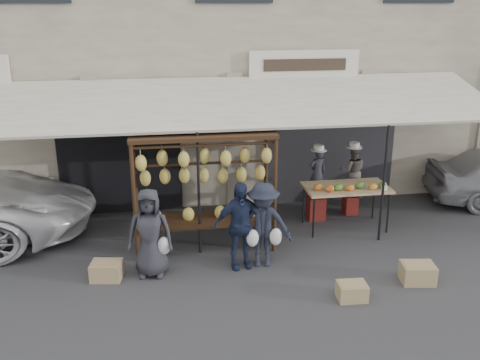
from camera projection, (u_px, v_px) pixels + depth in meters
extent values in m
plane|color=#2D2D30|center=(265.00, 278.00, 9.03)|extent=(90.00, 90.00, 0.00)
cube|color=#BDB096|center=(217.00, 38.00, 13.98)|extent=(24.00, 6.00, 7.00)
cube|color=#232328|center=(330.00, 148.00, 12.19)|extent=(3.00, 0.10, 2.50)
cube|color=black|center=(120.00, 157.00, 11.49)|extent=(2.60, 0.10, 2.50)
cube|color=silver|center=(304.00, 64.00, 11.41)|extent=(2.40, 0.10, 0.60)
cube|color=beige|center=(243.00, 101.00, 10.34)|extent=(10.00, 2.34, 0.63)
cylinder|color=black|center=(199.00, 195.00, 9.58)|extent=(0.05, 0.05, 2.30)
cylinder|color=black|center=(383.00, 184.00, 10.10)|extent=(0.05, 0.05, 2.30)
cylinder|color=#301F10|center=(135.00, 204.00, 9.30)|extent=(0.07, 0.07, 2.20)
cylinder|color=#301F10|center=(275.00, 196.00, 9.67)|extent=(0.07, 0.07, 2.20)
cylinder|color=#301F10|center=(136.00, 188.00, 10.05)|extent=(0.07, 0.07, 2.20)
cylinder|color=#301F10|center=(266.00, 182.00, 10.42)|extent=(0.07, 0.07, 2.20)
cube|color=#301F10|center=(203.00, 134.00, 9.51)|extent=(2.60, 0.90, 0.07)
cylinder|color=#301F10|center=(205.00, 145.00, 9.22)|extent=(2.50, 0.05, 0.05)
cylinder|color=#301F10|center=(201.00, 136.00, 9.87)|extent=(2.50, 0.05, 0.05)
cylinder|color=#301F10|center=(203.00, 163.00, 9.68)|extent=(2.50, 0.05, 0.05)
cube|color=#301F10|center=(205.00, 219.00, 10.04)|extent=(2.50, 0.80, 0.05)
ellipsoid|color=#DBC254|center=(141.00, 163.00, 9.14)|extent=(0.20, 0.18, 0.30)
ellipsoid|color=#DBC254|center=(162.00, 158.00, 9.32)|extent=(0.20, 0.18, 0.30)
ellipsoid|color=#DBC254|center=(184.00, 159.00, 9.24)|extent=(0.20, 0.18, 0.30)
ellipsoid|color=#DBC254|center=(204.00, 156.00, 9.43)|extent=(0.20, 0.18, 0.30)
ellipsoid|color=#DBC254|center=(226.00, 158.00, 9.35)|extent=(0.20, 0.18, 0.30)
ellipsoid|color=#DBC254|center=(245.00, 155.00, 9.55)|extent=(0.20, 0.18, 0.30)
ellipsoid|color=#DBC254|center=(267.00, 155.00, 9.45)|extent=(0.20, 0.18, 0.30)
ellipsoid|color=#DBC254|center=(145.00, 178.00, 9.60)|extent=(0.20, 0.18, 0.30)
ellipsoid|color=#DBC254|center=(165.00, 176.00, 9.65)|extent=(0.20, 0.18, 0.30)
ellipsoid|color=#DBC254|center=(184.00, 175.00, 9.70)|extent=(0.20, 0.18, 0.30)
ellipsoid|color=#DBC254|center=(204.00, 175.00, 9.76)|extent=(0.20, 0.18, 0.30)
ellipsoid|color=#DBC254|center=(223.00, 176.00, 9.82)|extent=(0.20, 0.18, 0.30)
ellipsoid|color=#DBC254|center=(241.00, 175.00, 9.87)|extent=(0.20, 0.18, 0.30)
ellipsoid|color=#DBC254|center=(260.00, 173.00, 9.91)|extent=(0.20, 0.18, 0.30)
cube|color=tan|center=(346.00, 188.00, 10.76)|extent=(1.70, 0.90, 0.05)
cylinder|color=black|center=(314.00, 218.00, 10.44)|extent=(0.04, 0.04, 0.85)
cylinder|color=black|center=(388.00, 213.00, 10.67)|extent=(0.04, 0.04, 0.85)
cylinder|color=black|center=(304.00, 204.00, 11.14)|extent=(0.04, 0.04, 0.85)
cylinder|color=black|center=(374.00, 200.00, 11.36)|extent=(0.04, 0.04, 0.85)
ellipsoid|color=orange|center=(318.00, 187.00, 10.50)|extent=(0.18, 0.14, 0.14)
ellipsoid|color=orange|center=(330.00, 189.00, 10.42)|extent=(0.18, 0.14, 0.14)
ellipsoid|color=#598C33|center=(339.00, 187.00, 10.49)|extent=(0.18, 0.14, 0.14)
ellipsoid|color=orange|center=(350.00, 188.00, 10.46)|extent=(0.18, 0.14, 0.14)
ellipsoid|color=#598C33|center=(360.00, 185.00, 10.61)|extent=(0.18, 0.14, 0.14)
ellipsoid|color=orange|center=(373.00, 187.00, 10.53)|extent=(0.18, 0.14, 0.14)
ellipsoid|color=#477226|center=(383.00, 185.00, 10.62)|extent=(0.18, 0.14, 0.14)
imported|color=#2E2D37|center=(317.00, 173.00, 11.16)|extent=(0.42, 0.31, 1.06)
imported|color=#5E5852|center=(352.00, 171.00, 11.47)|extent=(0.63, 0.53, 1.13)
imported|color=#2C2C33|center=(150.00, 233.00, 8.92)|extent=(0.82, 0.59, 1.55)
imported|color=#1D2642|center=(240.00, 225.00, 9.19)|extent=(0.96, 0.50, 1.57)
imported|color=#1F222F|center=(263.00, 225.00, 9.25)|extent=(1.07, 0.72, 1.53)
cube|color=maroon|center=(316.00, 208.00, 11.41)|extent=(0.45, 0.45, 0.50)
cube|color=maroon|center=(350.00, 204.00, 11.72)|extent=(0.29, 0.29, 0.40)
cube|color=tan|center=(352.00, 291.00, 8.37)|extent=(0.47, 0.37, 0.27)
cube|color=tan|center=(418.00, 273.00, 8.87)|extent=(0.59, 0.48, 0.32)
cube|color=tan|center=(107.00, 271.00, 8.97)|extent=(0.56, 0.46, 0.30)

